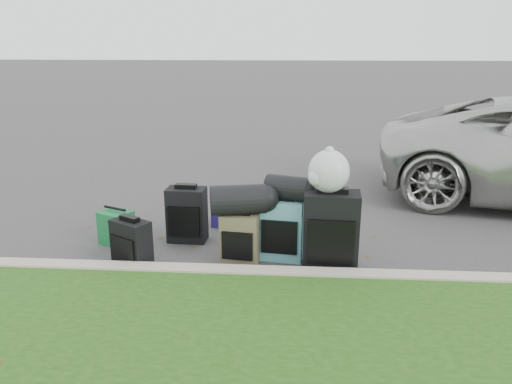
# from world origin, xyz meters

# --- Properties ---
(ground) EXTENTS (120.00, 120.00, 0.00)m
(ground) POSITION_xyz_m (0.00, 0.00, 0.00)
(ground) COLOR #383535
(ground) RESTS_ON ground
(curb) EXTENTS (120.00, 0.18, 0.15)m
(curb) POSITION_xyz_m (0.00, -1.00, 0.07)
(curb) COLOR #9E937F
(curb) RESTS_ON ground
(suitcase_small_black) EXTENTS (0.46, 0.39, 0.50)m
(suitcase_small_black) POSITION_xyz_m (-1.30, -0.72, 0.25)
(suitcase_small_black) COLOR black
(suitcase_small_black) RESTS_ON ground
(suitcase_large_black_left) EXTENTS (0.45, 0.28, 0.63)m
(suitcase_large_black_left) POSITION_xyz_m (-0.88, 0.02, 0.31)
(suitcase_large_black_left) COLOR black
(suitcase_large_black_left) RESTS_ON ground
(suitcase_olive) EXTENTS (0.42, 0.29, 0.53)m
(suitcase_olive) POSITION_xyz_m (-0.21, -0.54, 0.27)
(suitcase_olive) COLOR #46412C
(suitcase_olive) RESTS_ON ground
(suitcase_teal) EXTENTS (0.48, 0.33, 0.65)m
(suitcase_teal) POSITION_xyz_m (0.21, -0.39, 0.32)
(suitcase_teal) COLOR teal
(suitcase_teal) RESTS_ON ground
(suitcase_large_black_right) EXTENTS (0.56, 0.36, 0.81)m
(suitcase_large_black_right) POSITION_xyz_m (0.71, -0.63, 0.41)
(suitcase_large_black_right) COLOR black
(suitcase_large_black_right) RESTS_ON ground
(tote_green) EXTENTS (0.42, 0.38, 0.38)m
(tote_green) POSITION_xyz_m (-1.67, -0.12, 0.19)
(tote_green) COLOR #166432
(tote_green) RESTS_ON ground
(tote_navy) EXTENTS (0.28, 0.24, 0.28)m
(tote_navy) POSITION_xyz_m (-0.53, 0.52, 0.14)
(tote_navy) COLOR navy
(tote_navy) RESTS_ON ground
(duffel_left) EXTENTS (0.61, 0.41, 0.30)m
(duffel_left) POSITION_xyz_m (-0.23, -0.52, 0.68)
(duffel_left) COLOR black
(duffel_left) RESTS_ON suitcase_olive
(duffel_right) EXTENTS (0.50, 0.38, 0.25)m
(duffel_right) POSITION_xyz_m (0.27, -0.36, 0.77)
(duffel_right) COLOR black
(duffel_right) RESTS_ON suitcase_teal
(trash_bag) EXTENTS (0.40, 0.40, 0.40)m
(trash_bag) POSITION_xyz_m (0.66, -0.60, 1.01)
(trash_bag) COLOR silver
(trash_bag) RESTS_ON suitcase_large_black_right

